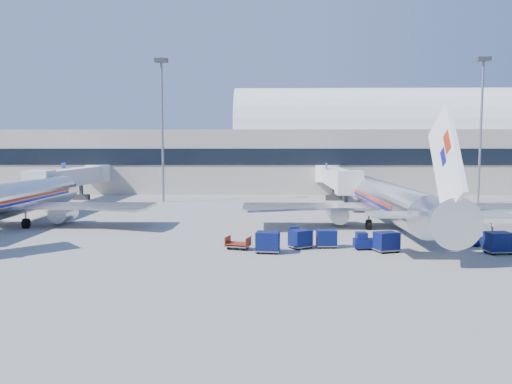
{
  "coord_description": "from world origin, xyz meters",
  "views": [
    {
      "loc": [
        -3.45,
        -49.13,
        8.71
      ],
      "look_at": [
        -4.64,
        6.0,
        3.77
      ],
      "focal_mm": 35.0,
      "sensor_mm": 36.0,
      "label": 1
    }
  ],
  "objects_px": {
    "barrier_mid": "(508,228)",
    "tug_right": "(468,238)",
    "cart_train_a": "(327,238)",
    "cart_solo_far": "(498,242)",
    "jetbridge_mid": "(76,177)",
    "cart_train_b": "(300,239)",
    "cart_open_red": "(238,245)",
    "airliner_mid": "(6,200)",
    "jetbridge_near": "(336,177)",
    "tug_left": "(294,233)",
    "barrier_near": "(475,228)",
    "airliner_main": "(392,201)",
    "tug_lead": "(366,242)",
    "cart_train_c": "(268,242)",
    "cart_solo_near": "(387,241)",
    "mast_west": "(162,109)",
    "mast_east": "(482,108)"
  },
  "relations": [
    {
      "from": "tug_lead",
      "to": "tug_right",
      "type": "xyz_separation_m",
      "value": [
        9.5,
        2.08,
        -0.07
      ]
    },
    {
      "from": "jetbridge_near",
      "to": "tug_left",
      "type": "relative_size",
      "value": 12.81
    },
    {
      "from": "airliner_mid",
      "to": "cart_open_red",
      "type": "distance_m",
      "value": 28.67
    },
    {
      "from": "tug_right",
      "to": "cart_solo_far",
      "type": "bearing_deg",
      "value": -39.38
    },
    {
      "from": "tug_left",
      "to": "cart_train_b",
      "type": "xyz_separation_m",
      "value": [
        0.29,
        -4.06,
        0.24
      ]
    },
    {
      "from": "barrier_mid",
      "to": "tug_lead",
      "type": "relative_size",
      "value": 1.29
    },
    {
      "from": "tug_left",
      "to": "tug_right",
      "type": "bearing_deg",
      "value": -93.45
    },
    {
      "from": "airliner_mid",
      "to": "mast_east",
      "type": "relative_size",
      "value": 1.65
    },
    {
      "from": "cart_train_b",
      "to": "cart_open_red",
      "type": "bearing_deg",
      "value": 150.44
    },
    {
      "from": "cart_solo_near",
      "to": "airliner_main",
      "type": "bearing_deg",
      "value": 55.68
    },
    {
      "from": "cart_train_c",
      "to": "cart_open_red",
      "type": "height_order",
      "value": "cart_train_c"
    },
    {
      "from": "jetbridge_mid",
      "to": "cart_train_b",
      "type": "distance_m",
      "value": 50.48
    },
    {
      "from": "barrier_mid",
      "to": "cart_solo_near",
      "type": "relative_size",
      "value": 1.32
    },
    {
      "from": "cart_train_a",
      "to": "cart_solo_near",
      "type": "relative_size",
      "value": 0.8
    },
    {
      "from": "tug_lead",
      "to": "jetbridge_mid",
      "type": "bearing_deg",
      "value": 134.6
    },
    {
      "from": "airliner_main",
      "to": "barrier_near",
      "type": "relative_size",
      "value": 12.42
    },
    {
      "from": "barrier_near",
      "to": "tug_right",
      "type": "xyz_separation_m",
      "value": [
        -3.43,
        -6.76,
        0.16
      ]
    },
    {
      "from": "jetbridge_mid",
      "to": "airliner_mid",
      "type": "bearing_deg",
      "value": -84.78
    },
    {
      "from": "mast_west",
      "to": "barrier_mid",
      "type": "height_order",
      "value": "mast_west"
    },
    {
      "from": "tug_lead",
      "to": "mast_east",
      "type": "bearing_deg",
      "value": 54.16
    },
    {
      "from": "mast_east",
      "to": "tug_lead",
      "type": "bearing_deg",
      "value": -124.09
    },
    {
      "from": "cart_solo_near",
      "to": "cart_open_red",
      "type": "height_order",
      "value": "cart_solo_near"
    },
    {
      "from": "jetbridge_mid",
      "to": "barrier_mid",
      "type": "bearing_deg",
      "value": -27.35
    },
    {
      "from": "tug_right",
      "to": "cart_train_a",
      "type": "relative_size",
      "value": 1.24
    },
    {
      "from": "cart_train_c",
      "to": "cart_solo_far",
      "type": "xyz_separation_m",
      "value": [
        18.95,
        0.15,
        0.01
      ]
    },
    {
      "from": "barrier_mid",
      "to": "tug_left",
      "type": "relative_size",
      "value": 1.4
    },
    {
      "from": "cart_train_a",
      "to": "cart_open_red",
      "type": "relative_size",
      "value": 0.79
    },
    {
      "from": "cart_solo_far",
      "to": "cart_open_red",
      "type": "height_order",
      "value": "cart_solo_far"
    },
    {
      "from": "cart_train_b",
      "to": "barrier_mid",
      "type": "bearing_deg",
      "value": -13.89
    },
    {
      "from": "tug_lead",
      "to": "barrier_near",
      "type": "bearing_deg",
      "value": 32.61
    },
    {
      "from": "airliner_mid",
      "to": "cart_train_b",
      "type": "height_order",
      "value": "airliner_mid"
    },
    {
      "from": "tug_right",
      "to": "cart_train_a",
      "type": "xyz_separation_m",
      "value": [
        -12.79,
        -1.34,
        0.22
      ]
    },
    {
      "from": "jetbridge_near",
      "to": "airliner_mid",
      "type": "bearing_deg",
      "value": -146.41
    },
    {
      "from": "cart_solo_near",
      "to": "cart_open_red",
      "type": "relative_size",
      "value": 0.99
    },
    {
      "from": "mast_west",
      "to": "tug_lead",
      "type": "distance_m",
      "value": 46.74
    },
    {
      "from": "barrier_near",
      "to": "tug_left",
      "type": "relative_size",
      "value": 1.4
    },
    {
      "from": "tug_lead",
      "to": "cart_open_red",
      "type": "distance_m",
      "value": 10.95
    },
    {
      "from": "barrier_mid",
      "to": "airliner_mid",
      "type": "bearing_deg",
      "value": 177.31
    },
    {
      "from": "cart_train_c",
      "to": "airliner_mid",
      "type": "bearing_deg",
      "value": 163.16
    },
    {
      "from": "tug_right",
      "to": "cart_train_b",
      "type": "distance_m",
      "value": 15.2
    },
    {
      "from": "tug_left",
      "to": "cart_train_b",
      "type": "relative_size",
      "value": 0.94
    },
    {
      "from": "barrier_near",
      "to": "cart_solo_far",
      "type": "distance_m",
      "value": 10.57
    },
    {
      "from": "barrier_near",
      "to": "cart_train_a",
      "type": "distance_m",
      "value": 18.13
    },
    {
      "from": "cart_train_a",
      "to": "cart_solo_far",
      "type": "height_order",
      "value": "cart_solo_far"
    },
    {
      "from": "barrier_near",
      "to": "barrier_mid",
      "type": "distance_m",
      "value": 3.3
    },
    {
      "from": "barrier_near",
      "to": "tug_lead",
      "type": "bearing_deg",
      "value": -145.64
    },
    {
      "from": "barrier_mid",
      "to": "tug_right",
      "type": "xyz_separation_m",
      "value": [
        -6.73,
        -6.76,
        0.16
      ]
    },
    {
      "from": "tug_left",
      "to": "cart_train_c",
      "type": "xyz_separation_m",
      "value": [
        -2.53,
        -6.0,
        0.33
      ]
    },
    {
      "from": "airliner_mid",
      "to": "jetbridge_mid",
      "type": "relative_size",
      "value": 1.35
    },
    {
      "from": "airliner_main",
      "to": "tug_left",
      "type": "bearing_deg",
      "value": -147.3
    }
  ]
}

